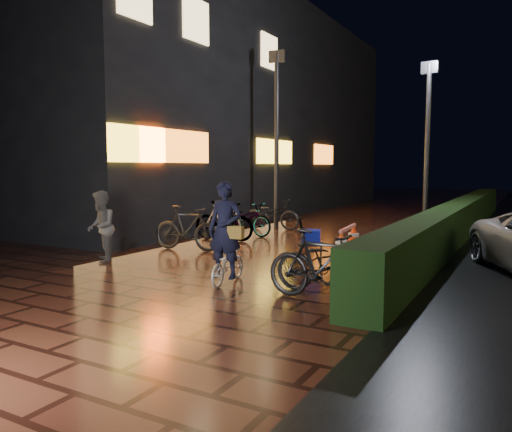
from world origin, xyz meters
The scene contains 11 objects.
ground centered at (0.00, 0.00, 0.00)m, with size 80.00×80.00×0.00m, color #381911.
hedge centered at (3.30, 8.00, 0.50)m, with size 0.70×20.00×1.00m, color black.
bystander_person centered at (-2.85, -0.37, 0.77)m, with size 0.75×0.58×1.53m, color #4F4F51.
storefront_block centered at (-9.50, 11.50, 4.50)m, with size 12.09×22.00×9.00m.
lamp_post_hedge centered at (2.58, 6.30, 2.67)m, with size 0.47×0.16×4.86m.
lamp_post_sf centered at (-2.36, 6.96, 3.20)m, with size 0.56×0.17×5.82m.
cyclist centered at (0.57, -0.76, 0.67)m, with size 0.68×1.30×1.80m.
traffic_barrier centered at (1.52, 2.92, 0.34)m, with size 0.56×1.68×0.68m.
cart_assembly centered at (1.06, 1.84, 0.51)m, with size 0.65×0.70×1.00m.
parked_bikes_storefront centered at (-2.24, 4.23, 0.52)m, with size 2.00×5.44×1.09m.
parked_bikes_hedge centered at (2.42, -0.75, 0.52)m, with size 1.91×1.25×1.09m.
Camera 1 is at (5.19, -7.98, 2.04)m, focal length 35.00 mm.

